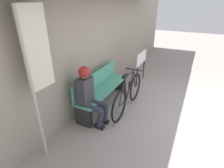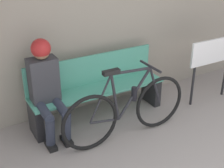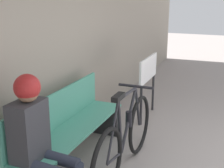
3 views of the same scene
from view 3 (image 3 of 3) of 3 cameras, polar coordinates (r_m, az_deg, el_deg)
The scene contains 5 objects.
storefront_wall at distance 3.65m, azimuth -11.45°, elevation 12.60°, with size 12.00×0.56×3.20m.
park_bench_near at distance 3.54m, azimuth -7.81°, elevation -8.46°, with size 1.85×0.42×0.84m.
bicycle at distance 3.37m, azimuth 2.46°, elevation -9.99°, with size 1.69×0.40×0.95m.
person_seated at distance 2.82m, azimuth -13.55°, elevation -8.75°, with size 0.34×0.59×1.23m.
signboard at distance 4.75m, azimuth 6.63°, elevation 1.96°, with size 0.82×0.04×0.96m.
Camera 3 is at (-3.03, 0.80, 1.89)m, focal length 50.00 mm.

